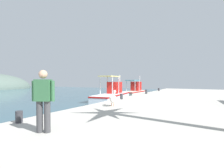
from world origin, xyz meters
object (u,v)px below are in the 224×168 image
Objects in this scene: fishing_boat_third at (135,92)px; mooring_bollard_nearest at (19,117)px; pelican at (113,98)px; mooring_bollard_second at (122,97)px; mooring_bollard_fourth at (159,89)px; fisherman_standing at (43,98)px; fishing_boat_second at (112,96)px; mooring_bollard_third at (146,92)px.

mooring_bollard_nearest is (-18.15, -3.20, 0.37)m from fishing_boat_third.
pelican is 2.58× the size of mooring_bollard_nearest.
pelican is (-13.70, -4.16, 0.58)m from fishing_boat_third.
mooring_bollard_second is at bearing 0.00° from mooring_bollard_nearest.
mooring_bollard_fourth is at bearing 0.00° from mooring_bollard_second.
fisherman_standing is 4.28× the size of mooring_bollard_nearest.
fishing_boat_second reaches higher than mooring_bollard_second.
mooring_bollard_third reaches higher than mooring_bollard_nearest.
fisherman_standing is at bearing -173.46° from pelican.
pelican is 2.72× the size of mooring_bollard_fourth.
fishing_boat_second is 17.71× the size of mooring_bollard_fourth.
mooring_bollard_nearest is 1.05× the size of mooring_bollard_fourth.
mooring_bollard_second is at bearing 17.68° from pelican.
fishing_boat_second is at bearing 28.95° from pelican.
fisherman_standing is at bearing -165.70° from fishing_boat_third.
fishing_boat_second is 16.80× the size of mooring_bollard_nearest.
fishing_boat_second is 15.85× the size of mooring_bollard_second.
pelican is (-6.38, -3.53, 0.53)m from fishing_boat_second.
mooring_bollard_second is 10.67m from mooring_bollard_fourth.
mooring_bollard_third reaches higher than mooring_bollard_fourth.
fisherman_standing reaches higher than mooring_bollard_nearest.
fisherman_standing is 4.04× the size of mooring_bollard_second.
pelican is 2.43× the size of mooring_bollard_second.
mooring_bollard_third is (2.26, -2.56, 0.33)m from fishing_boat_second.
mooring_bollard_nearest is (0.32, 1.51, -0.69)m from fisherman_standing.
pelican is 4.56m from mooring_bollard_nearest.
fishing_boat_second is at bearing 37.44° from mooring_bollard_second.
fishing_boat_second is 11.91m from fisherman_standing.
pelican is at bearing -175.97° from mooring_bollard_fourth.
mooring_bollard_second reaches higher than mooring_bollard_fourth.
mooring_bollard_fourth is at bearing 4.68° from fisherman_standing.
pelican reaches higher than mooring_bollard_fourth.
fishing_boat_second is at bearing -175.06° from fishing_boat_third.
pelican is at bearing -162.32° from mooring_bollard_second.
mooring_bollard_second is at bearing 10.98° from fisherman_standing.
mooring_bollard_fourth is (7.33, -2.56, 0.31)m from fishing_boat_second.
fishing_boat_third is at bearing 90.02° from mooring_bollard_fourth.
mooring_bollard_fourth is (10.67, 0.00, -0.02)m from mooring_bollard_second.
fishing_boat_second is 3.92× the size of fisherman_standing.
mooring_bollard_second is at bearing 180.00° from mooring_bollard_fourth.
fishing_boat_second is 7.77m from mooring_bollard_fourth.
fisherman_standing is 3.97× the size of mooring_bollard_third.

